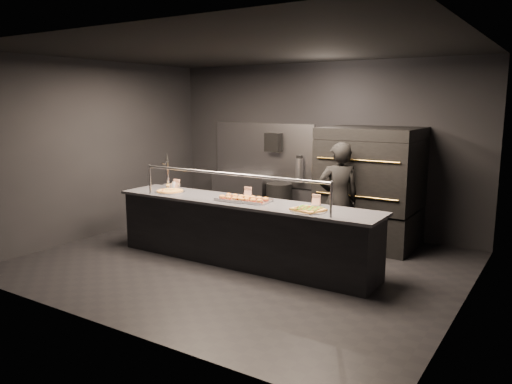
# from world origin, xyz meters

# --- Properties ---
(room) EXTENTS (6.04, 6.00, 3.00)m
(room) POSITION_xyz_m (-0.02, 0.05, 1.50)
(room) COLOR black
(room) RESTS_ON ground
(service_counter) EXTENTS (4.10, 0.78, 1.37)m
(service_counter) POSITION_xyz_m (0.00, -0.00, 0.46)
(service_counter) COLOR black
(service_counter) RESTS_ON ground
(pizza_oven) EXTENTS (1.50, 1.23, 1.91)m
(pizza_oven) POSITION_xyz_m (1.20, 1.90, 0.97)
(pizza_oven) COLOR black
(pizza_oven) RESTS_ON ground
(prep_shelf) EXTENTS (1.20, 0.35, 0.90)m
(prep_shelf) POSITION_xyz_m (-1.60, 2.32, 0.45)
(prep_shelf) COLOR #99999E
(prep_shelf) RESTS_ON ground
(towel_dispenser) EXTENTS (0.30, 0.20, 0.35)m
(towel_dispenser) POSITION_xyz_m (-0.90, 2.39, 1.55)
(towel_dispenser) COLOR black
(towel_dispenser) RESTS_ON room
(fire_extinguisher) EXTENTS (0.14, 0.14, 0.51)m
(fire_extinguisher) POSITION_xyz_m (-0.35, 2.40, 1.06)
(fire_extinguisher) COLOR #B2B2B7
(fire_extinguisher) RESTS_ON room
(beer_tap) EXTENTS (0.15, 0.22, 0.59)m
(beer_tap) POSITION_xyz_m (-1.60, 0.20, 1.09)
(beer_tap) COLOR silver
(beer_tap) RESTS_ON service_counter
(round_pizza) EXTENTS (0.47, 0.47, 0.03)m
(round_pizza) POSITION_xyz_m (-1.33, -0.04, 0.94)
(round_pizza) COLOR silver
(round_pizza) RESTS_ON service_counter
(slider_tray_a) EXTENTS (0.49, 0.36, 0.08)m
(slider_tray_a) POSITION_xyz_m (-0.10, -0.04, 0.95)
(slider_tray_a) COLOR silver
(slider_tray_a) RESTS_ON service_counter
(slider_tray_b) EXTENTS (0.52, 0.41, 0.08)m
(slider_tray_b) POSITION_xyz_m (0.18, -0.01, 0.95)
(slider_tray_b) COLOR silver
(slider_tray_b) RESTS_ON service_counter
(square_pizza) EXTENTS (0.47, 0.47, 0.05)m
(square_pizza) POSITION_xyz_m (1.11, -0.12, 0.94)
(square_pizza) COLOR silver
(square_pizza) RESTS_ON service_counter
(condiment_jar) EXTENTS (0.16, 0.06, 0.10)m
(condiment_jar) POSITION_xyz_m (-1.50, 0.28, 0.97)
(condiment_jar) COLOR silver
(condiment_jar) RESTS_ON service_counter
(tent_cards) EXTENTS (2.62, 0.04, 0.15)m
(tent_cards) POSITION_xyz_m (-0.18, 0.28, 1.00)
(tent_cards) COLOR white
(tent_cards) RESTS_ON service_counter
(trash_bin) EXTENTS (0.48, 0.48, 0.80)m
(trash_bin) POSITION_xyz_m (-0.68, 2.22, 0.40)
(trash_bin) COLOR black
(trash_bin) RESTS_ON ground
(worker) EXTENTS (0.75, 0.71, 1.72)m
(worker) POSITION_xyz_m (1.00, 1.10, 0.86)
(worker) COLOR black
(worker) RESTS_ON ground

